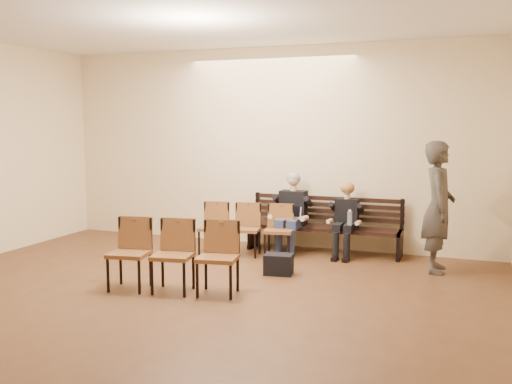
% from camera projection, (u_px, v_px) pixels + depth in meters
% --- Properties ---
extents(ground, '(10.00, 10.00, 0.00)m').
position_uv_depth(ground, '(107.00, 343.00, 5.69)').
color(ground, brown).
rests_on(ground, ground).
extents(room_walls, '(8.02, 10.01, 3.51)m').
position_uv_depth(room_walls, '(143.00, 90.00, 6.11)').
color(room_walls, beige).
rests_on(room_walls, ground).
extents(bench, '(2.60, 0.90, 0.45)m').
position_uv_depth(bench, '(323.00, 240.00, 9.61)').
color(bench, black).
rests_on(bench, ground).
extents(seated_man, '(0.55, 0.77, 1.33)m').
position_uv_depth(seated_man, '(292.00, 213.00, 9.63)').
color(seated_man, black).
rests_on(seated_man, ground).
extents(seated_woman, '(0.46, 0.64, 1.08)m').
position_uv_depth(seated_woman, '(345.00, 224.00, 9.32)').
color(seated_woman, black).
rests_on(seated_woman, ground).
extents(laptop, '(0.41, 0.35, 0.26)m').
position_uv_depth(laptop, '(288.00, 220.00, 9.46)').
color(laptop, silver).
rests_on(laptop, bench).
extents(water_bottle, '(0.08, 0.08, 0.25)m').
position_uv_depth(water_bottle, '(350.00, 224.00, 9.07)').
color(water_bottle, silver).
rests_on(water_bottle, bench).
extents(bag, '(0.44, 0.33, 0.30)m').
position_uv_depth(bag, '(279.00, 264.00, 8.24)').
color(bag, black).
rests_on(bag, ground).
extents(passerby, '(0.60, 0.85, 2.22)m').
position_uv_depth(passerby, '(439.00, 197.00, 8.30)').
color(passerby, '#3C3631').
rests_on(passerby, ground).
extents(chair_row_front, '(1.61, 0.70, 0.87)m').
position_uv_depth(chair_row_front, '(246.00, 230.00, 9.38)').
color(chair_row_front, brown).
rests_on(chair_row_front, ground).
extents(chair_row_back, '(1.76, 0.78, 0.95)m').
position_uv_depth(chair_row_back, '(173.00, 256.00, 7.36)').
color(chair_row_back, brown).
rests_on(chair_row_back, ground).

